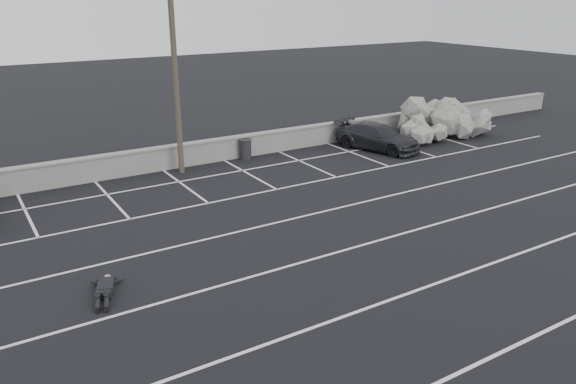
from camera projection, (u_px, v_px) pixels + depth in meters
ground at (416, 291)px, 14.95m from camera, size 120.00×120.00×0.00m
seawall at (203, 152)px, 25.98m from camera, size 50.00×0.45×1.06m
stall_lines at (320, 234)px, 18.44m from camera, size 36.00×20.05×0.01m
car_right at (378, 137)px, 28.28m from camera, size 3.07×4.80×1.29m
utility_pole at (175, 66)px, 23.29m from camera, size 1.21×0.24×9.10m
trash_bin at (245, 149)px, 26.68m from camera, size 0.73×0.73×0.95m
riprap_pile at (439, 124)px, 31.00m from camera, size 6.12×4.51×1.73m
person at (105, 283)px, 14.89m from camera, size 2.30×2.78×0.44m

